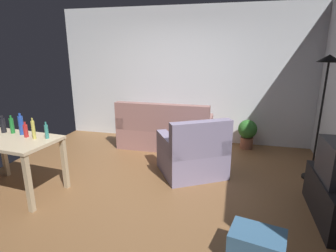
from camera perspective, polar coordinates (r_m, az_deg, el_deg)
The scene contains 14 objects.
ground_plane at distance 3.98m, azimuth -3.24°, elevation -12.42°, with size 5.20×4.40×0.02m, color brown.
wall_rear at distance 5.67m, azimuth 3.29°, elevation 10.51°, with size 5.20×0.10×2.70m, color silver.
couch at distance 5.34m, azimuth -0.62°, elevation -1.24°, with size 1.77×0.84×0.92m.
torchiere_lamp at distance 4.32m, azimuth 30.20°, elevation 7.59°, with size 0.32×0.32×1.81m.
desk at distance 4.10m, azimuth -30.11°, elevation -3.75°, with size 1.26×0.81×0.76m.
potted_plant at distance 5.47m, azimuth 16.36°, elevation -1.21°, with size 0.36×0.36×0.57m.
armchair at distance 4.18m, azimuth 5.27°, elevation -6.02°, with size 1.20×1.18×0.92m.
storage_box at distance 2.81m, azimuth 18.14°, elevation -22.98°, with size 0.48×0.34×0.30m, color #386084.
bottle_dark at distance 4.38m, azimuth -31.41°, elevation 0.16°, with size 0.07×0.07×0.24m.
bottle_green at distance 4.28m, azimuth -30.01°, elevation 0.10°, with size 0.05×0.05×0.25m.
bottle_blue at distance 4.15m, azimuth -28.52°, elevation 0.18°, with size 0.07×0.07×0.29m.
bottle_red at distance 4.01m, azimuth -27.77°, elevation -0.86°, with size 0.06×0.06×0.21m.
bottle_squat at distance 3.87m, azimuth -26.47°, elevation -0.68°, with size 0.04×0.04×0.28m.
bottle_tall at distance 3.83m, azimuth -24.20°, elevation -1.04°, with size 0.05×0.05×0.22m.
Camera 1 is at (1.07, -3.34, 1.88)m, focal length 28.96 mm.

